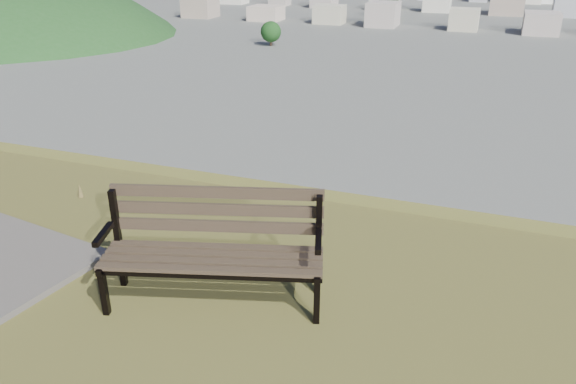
% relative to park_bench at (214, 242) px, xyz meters
% --- Properties ---
extents(park_bench, '(2.10, 1.18, 1.05)m').
position_rel_park_bench_xyz_m(park_bench, '(0.00, 0.00, 0.00)').
color(park_bench, '#3B2D22').
rests_on(park_bench, hilltop_mesa).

